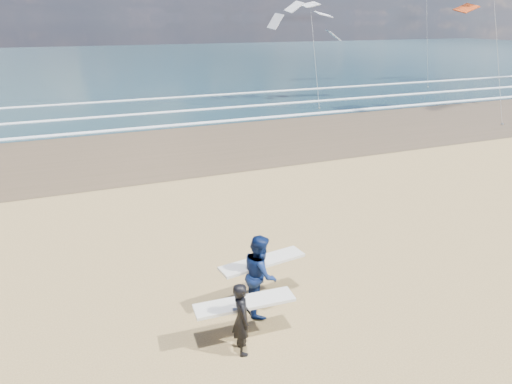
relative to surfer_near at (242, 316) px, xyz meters
name	(u,v)px	position (x,y,z in m)	size (l,w,h in m)	color
wet_sand_strip	(432,119)	(20.86, 17.31, -0.84)	(220.00, 12.00, 0.01)	brown
ocean	(210,59)	(20.86, 71.31, -0.84)	(220.00, 100.00, 0.02)	#1A343B
foam_breakers	(352,97)	(20.86, 27.41, -0.80)	(220.00, 11.70, 0.05)	white
surfer_near	(242,316)	(0.00, 0.00, 0.00)	(2.23, 1.00, 1.66)	black
surfer_far	(260,273)	(0.91, 1.18, 0.16)	(2.25, 1.33, 2.01)	#0E2050
kite_0	(495,21)	(24.61, 16.70, 5.67)	(6.43, 4.81, 11.37)	slate
kite_1	(313,37)	(16.23, 26.67, 4.42)	(6.64, 4.83, 9.00)	slate
kite_5	(427,4)	(32.38, 32.34, 7.18)	(5.74, 4.73, 14.78)	slate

